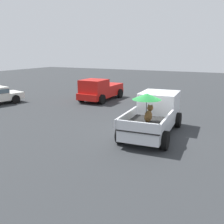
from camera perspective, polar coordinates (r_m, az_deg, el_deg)
The scene contains 3 objects.
ground_plane at distance 12.94m, azimuth 8.80°, elevation -4.88°, with size 80.00×80.00×0.00m, color #2D3033.
pickup_truck_main at distance 13.08m, azimuth 9.42°, elevation -0.28°, with size 5.17×2.55×2.22m.
pickup_truck_red at distance 21.37m, azimuth -2.62°, elevation 4.94°, with size 4.81×2.18×1.80m.
Camera 1 is at (-11.71, -3.75, 4.04)m, focal length 41.35 mm.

